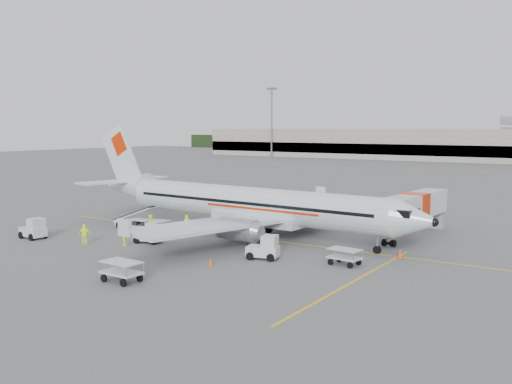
# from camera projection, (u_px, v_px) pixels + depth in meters

# --- Properties ---
(ground) EXTENTS (360.00, 360.00, 0.00)m
(ground) POSITION_uv_depth(u_px,v_px,m) (244.00, 237.00, 50.08)
(ground) COLOR #56595B
(stripe_lead) EXTENTS (44.00, 0.20, 0.01)m
(stripe_lead) POSITION_uv_depth(u_px,v_px,m) (244.00, 237.00, 50.08)
(stripe_lead) COLOR yellow
(stripe_lead) RESTS_ON ground
(stripe_cross) EXTENTS (0.20, 20.00, 0.01)m
(stripe_cross) POSITION_uv_depth(u_px,v_px,m) (355.00, 281.00, 35.81)
(stripe_cross) COLOR yellow
(stripe_cross) RESTS_ON ground
(terminal_west) EXTENTS (110.00, 22.00, 9.00)m
(terminal_west) POSITION_uv_depth(u_px,v_px,m) (373.00, 143.00, 179.38)
(terminal_west) COLOR gray
(terminal_west) RESTS_ON ground
(mast_west) EXTENTS (3.20, 1.20, 22.00)m
(mast_west) POSITION_uv_depth(u_px,v_px,m) (272.00, 123.00, 185.01)
(mast_west) COLOR slate
(mast_west) RESTS_ON ground
(aircraft) EXTENTS (37.12, 29.92, 9.79)m
(aircraft) POSITION_uv_depth(u_px,v_px,m) (252.00, 181.00, 50.03)
(aircraft) COLOR silver
(aircraft) RESTS_ON ground
(jet_bridge) EXTENTS (3.65, 14.75, 3.83)m
(jet_bridge) POSITION_uv_depth(u_px,v_px,m) (414.00, 215.00, 50.21)
(jet_bridge) COLOR silver
(jet_bridge) RESTS_ON ground
(belt_loader) EXTENTS (5.36, 2.68, 2.77)m
(belt_loader) POSITION_uv_depth(u_px,v_px,m) (136.00, 214.00, 54.31)
(belt_loader) COLOR silver
(belt_loader) RESTS_ON ground
(tug_fore) EXTENTS (2.57, 1.87, 1.78)m
(tug_fore) POSITION_uv_depth(u_px,v_px,m) (263.00, 247.00, 41.67)
(tug_fore) COLOR silver
(tug_fore) RESTS_ON ground
(tug_mid) EXTENTS (2.54, 1.87, 1.76)m
(tug_mid) POSITION_uv_depth(u_px,v_px,m) (148.00, 232.00, 47.56)
(tug_mid) COLOR silver
(tug_mid) RESTS_ON ground
(tug_aft) EXTENTS (2.46, 1.53, 1.83)m
(tug_aft) POSITION_uv_depth(u_px,v_px,m) (33.00, 228.00, 49.36)
(tug_aft) COLOR silver
(tug_aft) RESTS_ON ground
(cart_loaded_a) EXTENTS (2.27, 1.43, 1.14)m
(cart_loaded_a) POSITION_uv_depth(u_px,v_px,m) (141.00, 225.00, 52.72)
(cart_loaded_a) COLOR silver
(cart_loaded_a) RESTS_ON ground
(cart_loaded_b) EXTENTS (2.19, 1.48, 1.06)m
(cart_loaded_b) POSITION_uv_depth(u_px,v_px,m) (159.00, 226.00, 52.67)
(cart_loaded_b) COLOR silver
(cart_loaded_b) RESTS_ON ground
(cart_empty_a) EXTENTS (2.63, 1.63, 1.34)m
(cart_empty_a) POSITION_uv_depth(u_px,v_px,m) (122.00, 272.00, 35.46)
(cart_empty_a) COLOR silver
(cart_empty_a) RESTS_ON ground
(cart_empty_b) EXTENTS (2.38, 1.57, 1.17)m
(cart_empty_b) POSITION_uv_depth(u_px,v_px,m) (345.00, 257.00, 39.83)
(cart_empty_b) COLOR silver
(cart_empty_b) RESTS_ON ground
(cone_nose) EXTENTS (0.42, 0.42, 0.69)m
(cone_nose) POSITION_uv_depth(u_px,v_px,m) (400.00, 253.00, 42.06)
(cone_nose) COLOR #EB4E0D
(cone_nose) RESTS_ON ground
(cone_port) EXTENTS (0.36, 0.36, 0.58)m
(cone_port) POSITION_uv_depth(u_px,v_px,m) (343.00, 213.00, 62.42)
(cone_port) COLOR #EB4E0D
(cone_port) RESTS_ON ground
(cone_stbd) EXTENTS (0.37, 0.37, 0.60)m
(cone_stbd) POSITION_uv_depth(u_px,v_px,m) (211.00, 261.00, 39.79)
(cone_stbd) COLOR #EB4E0D
(cone_stbd) RESTS_ON ground
(crew_a) EXTENTS (0.73, 0.74, 1.72)m
(crew_a) POSITION_uv_depth(u_px,v_px,m) (187.00, 224.00, 51.56)
(crew_a) COLOR #E4FD13
(crew_a) RESTS_ON ground
(crew_b) EXTENTS (1.12, 1.09, 1.81)m
(crew_b) POSITION_uv_depth(u_px,v_px,m) (151.00, 225.00, 51.01)
(crew_b) COLOR #E4FD13
(crew_b) RESTS_ON ground
(crew_c) EXTENTS (1.08, 1.23, 1.65)m
(crew_c) POSITION_uv_depth(u_px,v_px,m) (125.00, 236.00, 46.23)
(crew_c) COLOR #E4FD13
(crew_c) RESTS_ON ground
(crew_d) EXTENTS (1.09, 0.87, 1.74)m
(crew_d) POSITION_uv_depth(u_px,v_px,m) (85.00, 234.00, 46.67)
(crew_d) COLOR #E4FD13
(crew_d) RESTS_ON ground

